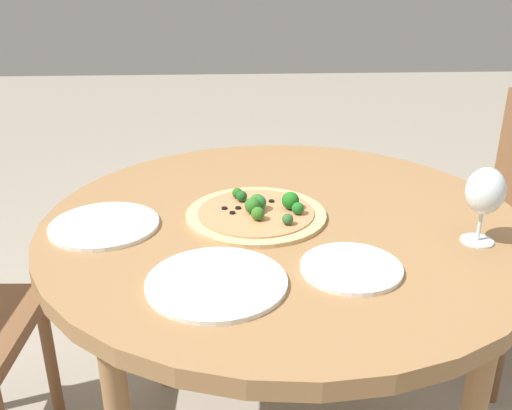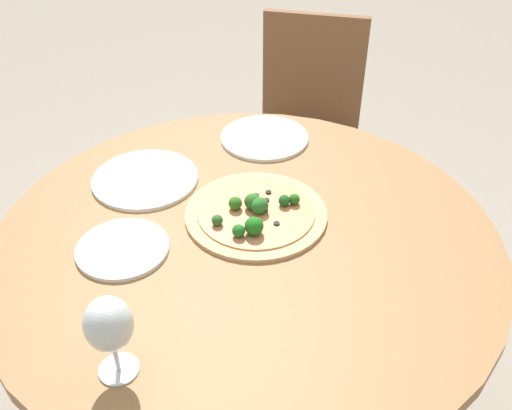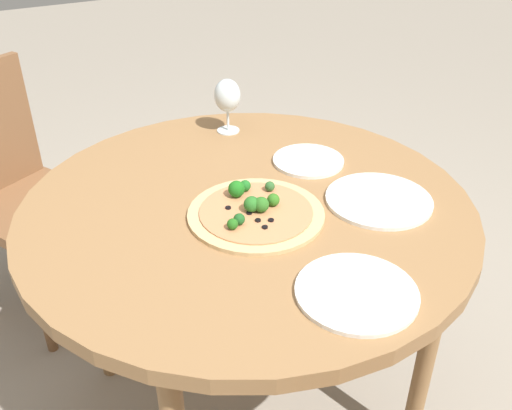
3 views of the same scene
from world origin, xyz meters
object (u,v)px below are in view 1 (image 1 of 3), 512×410
at_px(wine_glass, 485,193).
at_px(plate_far, 104,225).
at_px(plate_side, 351,268).
at_px(pizza, 258,212).
at_px(plate_near, 217,282).

bearing_deg(wine_glass, plate_far, -7.93).
relative_size(plate_far, plate_side, 1.23).
bearing_deg(pizza, plate_side, 122.81).
bearing_deg(plate_near, plate_far, -45.46).
relative_size(pizza, wine_glass, 1.97).
xyz_separation_m(plate_near, plate_far, (0.26, -0.26, 0.00)).
distance_m(wine_glass, plate_near, 0.59).
height_order(pizza, wine_glass, wine_glass).
relative_size(pizza, plate_near, 1.24).
bearing_deg(wine_glass, plate_side, 19.88).
bearing_deg(plate_far, wine_glass, 172.07).
distance_m(plate_near, plate_side, 0.27).
xyz_separation_m(wine_glass, plate_far, (0.82, -0.11, -0.11)).
distance_m(plate_near, plate_far, 0.37).
height_order(wine_glass, plate_near, wine_glass).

